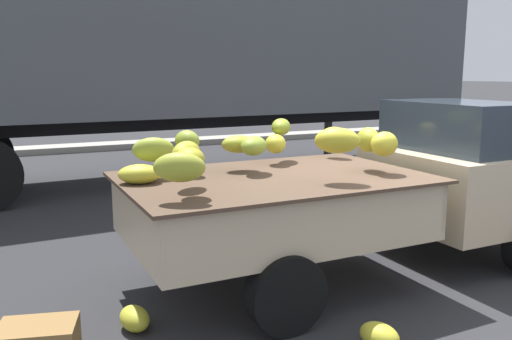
{
  "coord_description": "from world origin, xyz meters",
  "views": [
    {
      "loc": [
        -3.59,
        -3.92,
        2.0
      ],
      "look_at": [
        -1.57,
        0.3,
        1.14
      ],
      "focal_mm": 37.2,
      "sensor_mm": 36.0,
      "label": 1
    }
  ],
  "objects_px": {
    "semi_trailer": "(183,44)",
    "fallen_banana_bunch_by_wheel": "(379,336)",
    "fallen_banana_bunch_near_tailgate": "(135,318)",
    "pickup_truck": "(427,180)"
  },
  "relations": [
    {
      "from": "semi_trailer",
      "to": "fallen_banana_bunch_by_wheel",
      "type": "distance_m",
      "value": 7.43
    },
    {
      "from": "fallen_banana_bunch_by_wheel",
      "to": "semi_trailer",
      "type": "bearing_deg",
      "value": 83.39
    },
    {
      "from": "fallen_banana_bunch_near_tailgate",
      "to": "fallen_banana_bunch_by_wheel",
      "type": "xyz_separation_m",
      "value": [
        1.56,
        -1.06,
        -0.0
      ]
    },
    {
      "from": "pickup_truck",
      "to": "fallen_banana_bunch_by_wheel",
      "type": "distance_m",
      "value": 2.24
    },
    {
      "from": "semi_trailer",
      "to": "fallen_banana_bunch_near_tailgate",
      "type": "xyz_separation_m",
      "value": [
        -2.37,
        -5.91,
        -2.45
      ]
    },
    {
      "from": "semi_trailer",
      "to": "pickup_truck",
      "type": "bearing_deg",
      "value": -83.34
    },
    {
      "from": "pickup_truck",
      "to": "fallen_banana_bunch_by_wheel",
      "type": "bearing_deg",
      "value": -141.67
    },
    {
      "from": "semi_trailer",
      "to": "fallen_banana_bunch_near_tailgate",
      "type": "height_order",
      "value": "semi_trailer"
    },
    {
      "from": "semi_trailer",
      "to": "fallen_banana_bunch_near_tailgate",
      "type": "relative_size",
      "value": 36.77
    },
    {
      "from": "pickup_truck",
      "to": "semi_trailer",
      "type": "bearing_deg",
      "value": 98.03
    }
  ]
}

